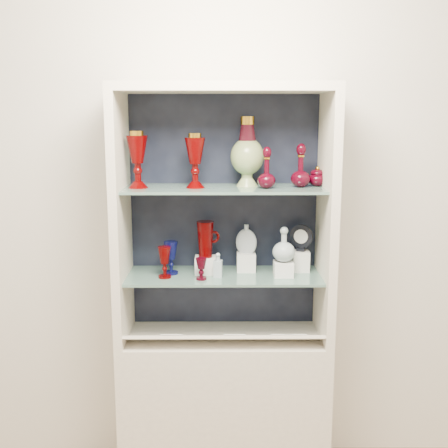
{
  "coord_description": "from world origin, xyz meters",
  "views": [
    {
      "loc": [
        -0.01,
        -1.04,
        1.8
      ],
      "look_at": [
        0.0,
        1.53,
        1.3
      ],
      "focal_mm": 45.0,
      "sensor_mm": 36.0,
      "label": 1
    }
  ],
  "objects_px": {
    "pedestal_lamp_left": "(137,160)",
    "flat_flask": "(246,238)",
    "ruby_decanter_b": "(301,164)",
    "cameo_medallion": "(301,238)",
    "ruby_pitcher": "(205,239)",
    "enamel_urn": "(247,152)",
    "ruby_goblet_small": "(201,269)",
    "pedestal_lamp_right": "(195,161)",
    "lidded_bowl": "(317,176)",
    "ruby_goblet_tall": "(165,262)",
    "ruby_decanter_a": "(267,165)",
    "clear_square_bottle": "(218,265)",
    "cobalt_goblet": "(171,258)",
    "clear_round_decanter": "(284,245)"
  },
  "relations": [
    {
      "from": "ruby_goblet_tall",
      "to": "flat_flask",
      "type": "height_order",
      "value": "flat_flask"
    },
    {
      "from": "cameo_medallion",
      "to": "pedestal_lamp_right",
      "type": "bearing_deg",
      "value": -147.66
    },
    {
      "from": "ruby_goblet_small",
      "to": "clear_square_bottle",
      "type": "bearing_deg",
      "value": 28.51
    },
    {
      "from": "pedestal_lamp_right",
      "to": "ruby_pitcher",
      "type": "relative_size",
      "value": 1.44
    },
    {
      "from": "pedestal_lamp_right",
      "to": "flat_flask",
      "type": "bearing_deg",
      "value": 17.73
    },
    {
      "from": "pedestal_lamp_left",
      "to": "pedestal_lamp_right",
      "type": "relative_size",
      "value": 1.04
    },
    {
      "from": "ruby_goblet_tall",
      "to": "clear_square_bottle",
      "type": "relative_size",
      "value": 1.27
    },
    {
      "from": "enamel_urn",
      "to": "ruby_decanter_a",
      "type": "height_order",
      "value": "enamel_urn"
    },
    {
      "from": "pedestal_lamp_left",
      "to": "lidded_bowl",
      "type": "xyz_separation_m",
      "value": [
        0.84,
        0.06,
        -0.08
      ]
    },
    {
      "from": "cobalt_goblet",
      "to": "clear_round_decanter",
      "type": "xyz_separation_m",
      "value": [
        0.53,
        -0.04,
        0.07
      ]
    },
    {
      "from": "cobalt_goblet",
      "to": "ruby_goblet_tall",
      "type": "bearing_deg",
      "value": -110.59
    },
    {
      "from": "ruby_goblet_tall",
      "to": "clear_round_decanter",
      "type": "bearing_deg",
      "value": 2.45
    },
    {
      "from": "lidded_bowl",
      "to": "cobalt_goblet",
      "type": "relative_size",
      "value": 0.61
    },
    {
      "from": "ruby_decanter_b",
      "to": "ruby_pitcher",
      "type": "bearing_deg",
      "value": 177.47
    },
    {
      "from": "pedestal_lamp_right",
      "to": "ruby_goblet_tall",
      "type": "bearing_deg",
      "value": -164.75
    },
    {
      "from": "ruby_decanter_a",
      "to": "cameo_medallion",
      "type": "bearing_deg",
      "value": 28.82
    },
    {
      "from": "ruby_decanter_b",
      "to": "enamel_urn",
      "type": "bearing_deg",
      "value": 169.28
    },
    {
      "from": "ruby_goblet_small",
      "to": "ruby_pitcher",
      "type": "bearing_deg",
      "value": 81.35
    },
    {
      "from": "ruby_decanter_b",
      "to": "flat_flask",
      "type": "bearing_deg",
      "value": 166.63
    },
    {
      "from": "ruby_decanter_a",
      "to": "lidded_bowl",
      "type": "distance_m",
      "value": 0.26
    },
    {
      "from": "pedestal_lamp_left",
      "to": "flat_flask",
      "type": "xyz_separation_m",
      "value": [
        0.5,
        0.08,
        -0.39
      ]
    },
    {
      "from": "ruby_decanter_a",
      "to": "ruby_goblet_tall",
      "type": "relative_size",
      "value": 1.44
    },
    {
      "from": "lidded_bowl",
      "to": "ruby_goblet_tall",
      "type": "height_order",
      "value": "lidded_bowl"
    },
    {
      "from": "pedestal_lamp_left",
      "to": "clear_round_decanter",
      "type": "bearing_deg",
      "value": -1.13
    },
    {
      "from": "cameo_medallion",
      "to": "ruby_decanter_a",
      "type": "bearing_deg",
      "value": -126.94
    },
    {
      "from": "ruby_decanter_a",
      "to": "lidded_bowl",
      "type": "relative_size",
      "value": 2.19
    },
    {
      "from": "ruby_goblet_tall",
      "to": "ruby_goblet_small",
      "type": "xyz_separation_m",
      "value": [
        0.17,
        -0.03,
        -0.02
      ]
    },
    {
      "from": "pedestal_lamp_right",
      "to": "ruby_goblet_small",
      "type": "height_order",
      "value": "pedestal_lamp_right"
    },
    {
      "from": "ruby_goblet_tall",
      "to": "clear_square_bottle",
      "type": "distance_m",
      "value": 0.25
    },
    {
      "from": "enamel_urn",
      "to": "ruby_decanter_a",
      "type": "xyz_separation_m",
      "value": [
        0.09,
        -0.09,
        -0.06
      ]
    },
    {
      "from": "flat_flask",
      "to": "cameo_medallion",
      "type": "distance_m",
      "value": 0.27
    },
    {
      "from": "pedestal_lamp_left",
      "to": "enamel_urn",
      "type": "relative_size",
      "value": 0.8
    },
    {
      "from": "ruby_goblet_tall",
      "to": "clear_round_decanter",
      "type": "relative_size",
      "value": 0.93
    },
    {
      "from": "enamel_urn",
      "to": "lidded_bowl",
      "type": "height_order",
      "value": "enamel_urn"
    },
    {
      "from": "cobalt_goblet",
      "to": "cameo_medallion",
      "type": "xyz_separation_m",
      "value": [
        0.63,
        0.05,
        0.09
      ]
    },
    {
      "from": "flat_flask",
      "to": "cameo_medallion",
      "type": "height_order",
      "value": "same"
    },
    {
      "from": "ruby_decanter_a",
      "to": "cameo_medallion",
      "type": "height_order",
      "value": "ruby_decanter_a"
    },
    {
      "from": "clear_square_bottle",
      "to": "flat_flask",
      "type": "distance_m",
      "value": 0.2
    },
    {
      "from": "pedestal_lamp_left",
      "to": "flat_flask",
      "type": "bearing_deg",
      "value": 8.96
    },
    {
      "from": "ruby_goblet_small",
      "to": "ruby_pitcher",
      "type": "relative_size",
      "value": 0.59
    },
    {
      "from": "pedestal_lamp_left",
      "to": "ruby_decanter_b",
      "type": "distance_m",
      "value": 0.75
    },
    {
      "from": "pedestal_lamp_left",
      "to": "enamel_urn",
      "type": "bearing_deg",
      "value": 7.6
    },
    {
      "from": "ruby_pitcher",
      "to": "clear_square_bottle",
      "type": "relative_size",
      "value": 1.49
    },
    {
      "from": "ruby_decanter_a",
      "to": "ruby_decanter_b",
      "type": "height_order",
      "value": "ruby_decanter_b"
    },
    {
      "from": "lidded_bowl",
      "to": "enamel_urn",
      "type": "bearing_deg",
      "value": 178.07
    },
    {
      "from": "lidded_bowl",
      "to": "cobalt_goblet",
      "type": "xyz_separation_m",
      "value": [
        -0.69,
        -0.03,
        -0.39
      ]
    },
    {
      "from": "cameo_medallion",
      "to": "ruby_pitcher",
      "type": "bearing_deg",
      "value": -151.54
    },
    {
      "from": "lidded_bowl",
      "to": "ruby_goblet_tall",
      "type": "relative_size",
      "value": 0.66
    },
    {
      "from": "lidded_bowl",
      "to": "cobalt_goblet",
      "type": "distance_m",
      "value": 0.8
    },
    {
      "from": "lidded_bowl",
      "to": "ruby_decanter_a",
      "type": "bearing_deg",
      "value": -161.8
    }
  ]
}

